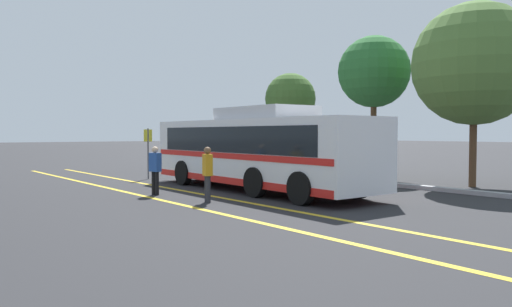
{
  "coord_description": "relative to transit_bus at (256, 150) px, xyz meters",
  "views": [
    {
      "loc": [
        15.64,
        -11.75,
        2.11
      ],
      "look_at": [
        1.14,
        -0.46,
        1.37
      ],
      "focal_mm": 35.0,
      "sensor_mm": 36.0,
      "label": 1
    }
  ],
  "objects": [
    {
      "name": "ground_plane",
      "position": [
        -1.16,
        0.46,
        -1.51
      ],
      "size": [
        220.0,
        220.0,
        0.0
      ],
      "primitive_type": "plane",
      "color": "#262628"
    },
    {
      "name": "lane_strip_0",
      "position": [
        -0.02,
        -2.2,
        -1.51
      ],
      "size": [
        30.7,
        0.2,
        0.01
      ],
      "primitive_type": "cube",
      "rotation": [
        0.0,
        0.0,
        1.57
      ],
      "color": "gold",
      "rests_on": "ground_plane"
    },
    {
      "name": "lane_strip_1",
      "position": [
        -0.02,
        -4.02,
        -1.51
      ],
      "size": [
        30.7,
        0.2,
        0.01
      ],
      "primitive_type": "cube",
      "rotation": [
        0.0,
        0.0,
        1.57
      ],
      "color": "gold",
      "rests_on": "ground_plane"
    },
    {
      "name": "curb_strip",
      "position": [
        -0.02,
        5.15,
        -1.44
      ],
      "size": [
        38.7,
        0.36,
        0.15
      ],
      "primitive_type": "cube",
      "color": "#99999E",
      "rests_on": "ground_plane"
    },
    {
      "name": "transit_bus",
      "position": [
        0.0,
        0.0,
        0.0
      ],
      "size": [
        11.06,
        2.9,
        3.05
      ],
      "rotation": [
        0.0,
        0.0,
        1.55
      ],
      "color": "silver",
      "rests_on": "ground_plane"
    },
    {
      "name": "parked_car_0",
      "position": [
        -10.79,
        3.45,
        -0.81
      ],
      "size": [
        4.2,
        2.02,
        1.41
      ],
      "rotation": [
        0.0,
        0.0,
        1.5
      ],
      "color": "black",
      "rests_on": "ground_plane"
    },
    {
      "name": "parked_car_1",
      "position": [
        -5.48,
        3.52,
        -0.85
      ],
      "size": [
        4.35,
        2.04,
        1.28
      ],
      "rotation": [
        0.0,
        0.0,
        -1.52
      ],
      "color": "silver",
      "rests_on": "ground_plane"
    },
    {
      "name": "pedestrian_0",
      "position": [
        1.62,
        -3.15,
        -0.54
      ],
      "size": [
        0.47,
        0.33,
        1.7
      ],
      "rotation": [
        0.0,
        0.0,
        2.85
      ],
      "color": "#2D2D33",
      "rests_on": "ground_plane"
    },
    {
      "name": "pedestrian_1",
      "position": [
        -1.04,
        -3.58,
        -0.57
      ],
      "size": [
        0.46,
        0.31,
        1.66
      ],
      "rotation": [
        0.0,
        0.0,
        0.23
      ],
      "color": "black",
      "rests_on": "ground_plane"
    },
    {
      "name": "bus_stop_sign",
      "position": [
        -6.68,
        -1.12,
        -0.03
      ],
      "size": [
        0.07,
        0.4,
        2.34
      ],
      "rotation": [
        0.0,
        0.0,
        1.55
      ],
      "color": "#59595E",
      "rests_on": "ground_plane"
    },
    {
      "name": "tree_0",
      "position": [
        4.27,
        7.48,
        3.31
      ],
      "size": [
        4.8,
        4.8,
        7.22
      ],
      "color": "#513823",
      "rests_on": "ground_plane"
    },
    {
      "name": "tree_1",
      "position": [
        -6.42,
        7.41,
        2.52
      ],
      "size": [
        2.84,
        2.84,
        5.48
      ],
      "color": "#513823",
      "rests_on": "ground_plane"
    },
    {
      "name": "tree_2",
      "position": [
        -0.82,
        7.72,
        3.5
      ],
      "size": [
        3.39,
        3.39,
        6.73
      ],
      "color": "#513823",
      "rests_on": "ground_plane"
    }
  ]
}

